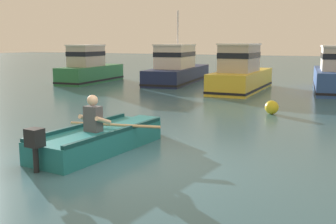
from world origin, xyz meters
TOP-DOWN VIEW (x-y plane):
  - ground_plane at (0.00, 0.00)m, footprint 120.00×120.00m
  - rowboat_with_person at (-1.28, 0.68)m, footprint 1.97×3.73m
  - moored_boat_green at (-9.96, 12.09)m, footprint 1.91×4.88m
  - moored_boat_navy at (-5.60, 14.18)m, footprint 2.72×6.89m
  - moored_boat_yellow at (-1.41, 11.94)m, footprint 1.83×5.47m
  - mooring_buoy at (1.10, 6.49)m, footprint 0.43×0.43m

SIDE VIEW (x-z plane):
  - ground_plane at x=0.00m, z-range 0.00..0.00m
  - mooring_buoy at x=1.10m, z-range 0.00..0.43m
  - rowboat_with_person at x=-1.28m, z-range -0.34..0.85m
  - moored_boat_green at x=-9.96m, z-range -0.27..1.81m
  - moored_boat_navy at x=-5.60m, z-range -1.17..2.71m
  - moored_boat_yellow at x=-1.41m, z-range -0.28..1.88m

